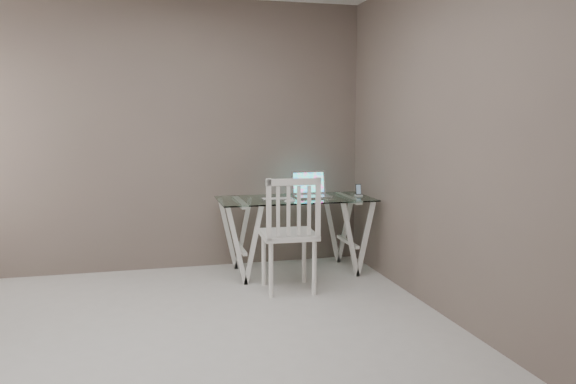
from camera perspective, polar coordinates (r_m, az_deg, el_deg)
name	(u,v)px	position (r m, az deg, el deg)	size (l,w,h in m)	color
room	(168,86)	(3.50, -12.10, 10.51)	(4.50, 4.52, 2.71)	beige
desk	(295,234)	(5.55, 0.74, -4.34)	(1.50, 0.70, 0.75)	silver
chair	(290,229)	(4.87, 0.23, -3.81)	(0.49, 0.49, 1.03)	white
laptop	(311,190)	(5.61, 2.33, 0.16)	(0.35, 0.29, 0.25)	silver
keyboard	(278,199)	(5.41, -1.07, -0.69)	(0.31, 0.13, 0.01)	silver
mouse	(290,201)	(5.18, 0.20, -0.93)	(0.11, 0.06, 0.03)	white
phone_dock	(358,193)	(5.68, 7.17, -0.08)	(0.06, 0.06, 0.12)	white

